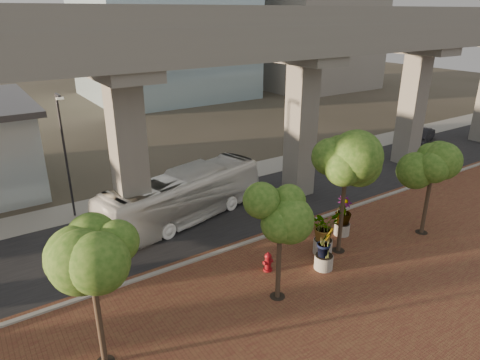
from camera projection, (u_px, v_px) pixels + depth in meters
ground at (243, 225)px, 25.99m from camera, size 160.00×160.00×0.00m
brick_plaza at (340, 292)px, 19.78m from camera, size 70.00×13.00×0.06m
asphalt_road at (226, 213)px, 27.53m from camera, size 90.00×8.00×0.04m
curb_strip at (263, 237)px, 24.41m from camera, size 70.00×0.25×0.16m
far_sidewalk at (187, 186)px, 31.79m from camera, size 90.00×3.00×0.06m
transit_viaduct at (225, 100)px, 24.85m from camera, size 72.00×5.60×12.40m
midrise_block at (314, 12)px, 68.96m from camera, size 18.00×16.00×24.00m
transit_bus at (183, 197)px, 26.02m from camera, size 11.53×5.24×3.13m
parked_car at (421, 135)px, 42.04m from camera, size 5.02×3.28×1.56m
fire_hydrant at (268, 262)px, 21.19m from camera, size 0.51×0.46×1.03m
planter_front at (324, 228)px, 22.36m from camera, size 2.25×2.25×2.47m
planter_right at (343, 212)px, 24.30m from camera, size 2.18×2.18×2.33m
planter_left at (325, 244)px, 21.03m from camera, size 2.08×2.08×2.29m
street_tree_far_west at (91, 264)px, 14.24m from camera, size 3.26×3.26×5.72m
street_tree_near_west at (281, 212)px, 17.85m from camera, size 3.20×3.20×5.72m
street_tree_near_east at (347, 160)px, 21.23m from camera, size 4.10×4.10×7.05m
street_tree_far_east at (434, 163)px, 23.44m from camera, size 3.39×3.39×5.85m
streetlamp_west at (65, 148)px, 25.39m from camera, size 0.38×1.12×7.76m
streetlamp_east at (306, 104)px, 35.34m from camera, size 0.42×1.23×8.51m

